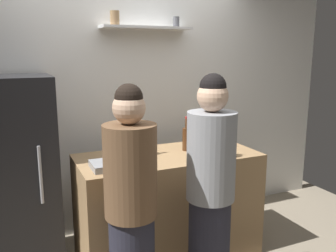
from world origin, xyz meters
TOP-DOWN VIEW (x-y plane):
  - back_wall_assembly at (0.00, 1.25)m, footprint 4.80×0.32m
  - refrigerator at (-1.10, 0.85)m, footprint 0.67×0.66m
  - counter at (0.12, 0.49)m, footprint 1.55×0.71m
  - baking_pan at (-0.40, 0.34)m, footprint 0.34×0.24m
  - utensil_holder at (0.54, 0.24)m, footprint 0.12×0.12m
  - wine_bottle_amber_glass at (0.33, 0.55)m, footprint 0.08×0.08m
  - wine_bottle_dark_glass at (-0.11, 0.56)m, footprint 0.08×0.08m
  - water_bottle_plastic at (0.51, 0.48)m, footprint 0.08×0.08m
  - person_grey_hoodie at (0.15, -0.17)m, footprint 0.34×0.34m
  - person_brown_jacket at (-0.43, -0.15)m, footprint 0.34×0.34m

SIDE VIEW (x-z plane):
  - counter at x=0.12m, z-range 0.00..0.93m
  - person_brown_jacket at x=-0.43m, z-range -0.01..1.60m
  - refrigerator at x=-1.10m, z-range 0.00..1.61m
  - person_grey_hoodie at x=0.15m, z-range -0.01..1.65m
  - baking_pan at x=-0.40m, z-range 0.93..0.98m
  - utensil_holder at x=0.54m, z-range 0.88..1.10m
  - water_bottle_plastic at x=0.51m, z-range 0.92..1.13m
  - wine_bottle_dark_glass at x=-0.11m, z-range 0.89..1.19m
  - wine_bottle_amber_glass at x=0.33m, z-range 0.89..1.20m
  - back_wall_assembly at x=0.00m, z-range 0.00..2.60m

